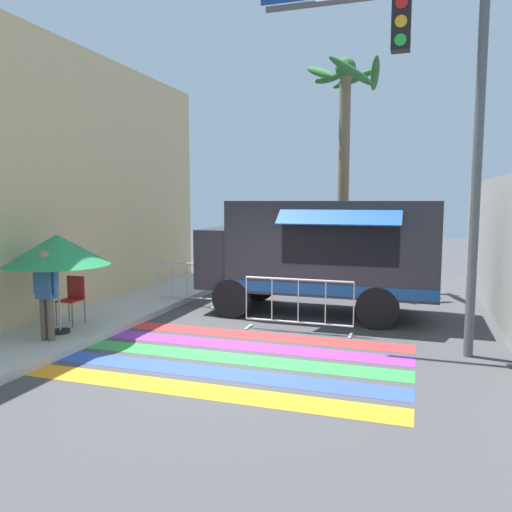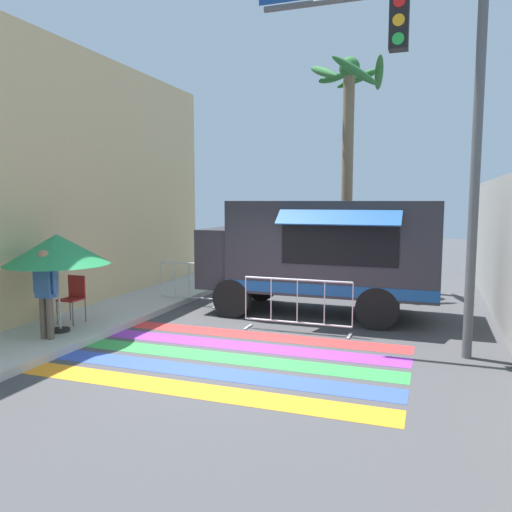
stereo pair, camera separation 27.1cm
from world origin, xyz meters
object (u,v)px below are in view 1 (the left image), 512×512
Objects in this scene: patio_umbrella at (57,250)px; folding_chair at (73,295)px; barricade_front at (298,305)px; traffic_signal_pole at (436,97)px; food_truck at (316,249)px; palm_tree at (345,131)px; barricade_side at (187,285)px; vendor_person at (46,290)px.

folding_chair is (-0.25, 0.72, -1.02)m from patio_umbrella.
traffic_signal_pole is at bearing -14.81° from barricade_front.
food_truck is 5.77m from patio_umbrella.
traffic_signal_pole is 6.30m from palm_tree.
traffic_signal_pole reaches higher than patio_umbrella.
food_truck reaches higher than folding_chair.
folding_chair reaches higher than barricade_front.
patio_umbrella reaches higher than barricade_side.
barricade_front is 3.75m from barricade_side.
patio_umbrella is at bearing -154.32° from barricade_front.
food_truck is at bearing 135.36° from traffic_signal_pole.
food_truck is 0.82× the size of traffic_signal_pole.
traffic_signal_pole is at bearing -44.64° from food_truck.
food_truck is 4.57m from traffic_signal_pole.
barricade_front is at bearing -90.34° from food_truck.
palm_tree is at bearing 58.53° from patio_umbrella.
barricade_side is at bearing -177.73° from food_truck.
palm_tree is at bearing 76.38° from folding_chair.
patio_umbrella is at bearing 122.14° from vendor_person.
palm_tree is (4.66, 6.50, 4.00)m from folding_chair.
food_truck is 4.63m from palm_tree.
vendor_person is 0.73× the size of barricade_front.
food_truck is 3.52m from barricade_side.
traffic_signal_pole is at bearing 11.54° from patio_umbrella.
palm_tree reaches higher than traffic_signal_pole.
traffic_signal_pole is 7.70m from vendor_person.
barricade_front is (4.27, 2.05, -1.21)m from patio_umbrella.
palm_tree is at bearing 112.14° from traffic_signal_pole.
barricade_side is at bearing 90.90° from folding_chair.
folding_chair is 8.94m from palm_tree.
traffic_signal_pole is 3.36× the size of patio_umbrella.
food_truck reaches higher than barricade_side.
vendor_person is (0.14, -0.50, -0.68)m from patio_umbrella.
folding_chair is (-7.03, -0.67, -3.72)m from traffic_signal_pole.
palm_tree is (-2.37, 5.83, 0.28)m from traffic_signal_pole.
traffic_signal_pole is 6.73× the size of folding_chair.
traffic_signal_pole reaches higher than vendor_person.
food_truck is at bearing 56.85° from folding_chair.
barricade_front is at bearing 25.68° from patio_umbrella.
food_truck reaches higher than barricade_front.
patio_umbrella is 1.19× the size of vendor_person.
patio_umbrella is 4.89m from barricade_front.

